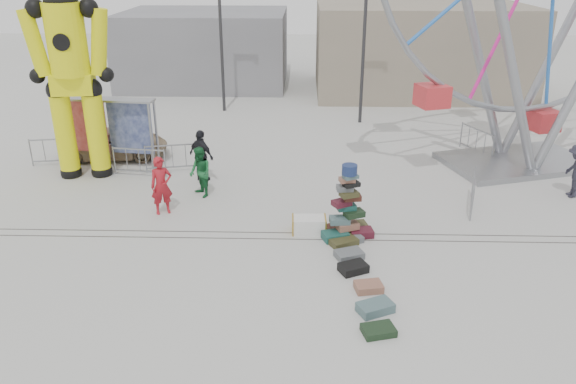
{
  "coord_description": "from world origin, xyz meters",
  "views": [
    {
      "loc": [
        0.21,
        -13.98,
        7.77
      ],
      "look_at": [
        -0.22,
        1.22,
        1.24
      ],
      "focal_mm": 35.0,
      "sensor_mm": 36.0,
      "label": 1
    }
  ],
  "objects_px": {
    "barricade_wheel_back": "(476,141)",
    "lamp_post_left": "(222,23)",
    "suitcase_tower": "(347,216)",
    "crash_test_dummy": "(71,69)",
    "barricade_dummy_a": "(58,151)",
    "parked_suv": "(115,143)",
    "barricade_dummy_b": "(139,162)",
    "pedestrian_green": "(200,172)",
    "pedestrian_grey": "(575,171)",
    "barricade_dummy_c": "(173,158)",
    "pedestrian_black": "(201,156)",
    "barricade_wheel_front": "(473,193)",
    "pedestrian_red": "(161,186)",
    "banner_scaffold": "(106,116)",
    "lamp_post_right": "(367,29)",
    "steamer_trunk": "(309,225)"
  },
  "relations": [
    {
      "from": "suitcase_tower",
      "to": "crash_test_dummy",
      "type": "relative_size",
      "value": 0.3
    },
    {
      "from": "barricade_dummy_b",
      "to": "pedestrian_green",
      "type": "relative_size",
      "value": 1.14
    },
    {
      "from": "suitcase_tower",
      "to": "pedestrian_red",
      "type": "bearing_deg",
      "value": 149.79
    },
    {
      "from": "barricade_dummy_b",
      "to": "parked_suv",
      "type": "bearing_deg",
      "value": 134.94
    },
    {
      "from": "banner_scaffold",
      "to": "pedestrian_red",
      "type": "relative_size",
      "value": 2.03
    },
    {
      "from": "pedestrian_red",
      "to": "suitcase_tower",
      "type": "bearing_deg",
      "value": -38.05
    },
    {
      "from": "barricade_dummy_a",
      "to": "pedestrian_red",
      "type": "relative_size",
      "value": 1.06
    },
    {
      "from": "steamer_trunk",
      "to": "parked_suv",
      "type": "xyz_separation_m",
      "value": [
        -7.88,
        6.51,
        0.34
      ]
    },
    {
      "from": "pedestrian_black",
      "to": "suitcase_tower",
      "type": "bearing_deg",
      "value": 175.86
    },
    {
      "from": "lamp_post_right",
      "to": "barricade_dummy_b",
      "type": "relative_size",
      "value": 4.0
    },
    {
      "from": "pedestrian_green",
      "to": "suitcase_tower",
      "type": "bearing_deg",
      "value": 25.65
    },
    {
      "from": "crash_test_dummy",
      "to": "pedestrian_grey",
      "type": "height_order",
      "value": "crash_test_dummy"
    },
    {
      "from": "suitcase_tower",
      "to": "barricade_dummy_a",
      "type": "xyz_separation_m",
      "value": [
        -10.95,
        5.7,
        -0.08
      ]
    },
    {
      "from": "lamp_post_left",
      "to": "barricade_dummy_b",
      "type": "height_order",
      "value": "lamp_post_left"
    },
    {
      "from": "barricade_dummy_c",
      "to": "pedestrian_black",
      "type": "xyz_separation_m",
      "value": [
        1.28,
        -0.9,
        0.41
      ]
    },
    {
      "from": "lamp_post_right",
      "to": "pedestrian_black",
      "type": "bearing_deg",
      "value": -129.82
    },
    {
      "from": "banner_scaffold",
      "to": "barricade_dummy_a",
      "type": "distance_m",
      "value": 2.69
    },
    {
      "from": "crash_test_dummy",
      "to": "barricade_dummy_a",
      "type": "relative_size",
      "value": 3.79
    },
    {
      "from": "barricade_dummy_c",
      "to": "pedestrian_black",
      "type": "height_order",
      "value": "pedestrian_black"
    },
    {
      "from": "crash_test_dummy",
      "to": "barricade_dummy_c",
      "type": "distance_m",
      "value": 4.72
    },
    {
      "from": "barricade_wheel_back",
      "to": "lamp_post_left",
      "type": "bearing_deg",
      "value": -143.55
    },
    {
      "from": "barricade_dummy_c",
      "to": "parked_suv",
      "type": "height_order",
      "value": "parked_suv"
    },
    {
      "from": "crash_test_dummy",
      "to": "barricade_dummy_b",
      "type": "xyz_separation_m",
      "value": [
        2.04,
        0.03,
        -3.45
      ]
    },
    {
      "from": "barricade_dummy_b",
      "to": "barricade_wheel_front",
      "type": "relative_size",
      "value": 1.0
    },
    {
      "from": "barricade_dummy_a",
      "to": "parked_suv",
      "type": "relative_size",
      "value": 0.48
    },
    {
      "from": "steamer_trunk",
      "to": "barricade_dummy_b",
      "type": "xyz_separation_m",
      "value": [
        -6.31,
        4.43,
        0.31
      ]
    },
    {
      "from": "barricade_wheel_front",
      "to": "parked_suv",
      "type": "bearing_deg",
      "value": 87.07
    },
    {
      "from": "barricade_dummy_b",
      "to": "barricade_dummy_a",
      "type": "bearing_deg",
      "value": 170.45
    },
    {
      "from": "pedestrian_grey",
      "to": "parked_suv",
      "type": "distance_m",
      "value": 17.3
    },
    {
      "from": "barricade_dummy_b",
      "to": "parked_suv",
      "type": "height_order",
      "value": "parked_suv"
    },
    {
      "from": "lamp_post_right",
      "to": "pedestrian_red",
      "type": "bearing_deg",
      "value": -124.55
    },
    {
      "from": "suitcase_tower",
      "to": "barricade_wheel_front",
      "type": "xyz_separation_m",
      "value": [
        4.25,
        2.04,
        -0.08
      ]
    },
    {
      "from": "lamp_post_left",
      "to": "barricade_wheel_front",
      "type": "height_order",
      "value": "lamp_post_left"
    },
    {
      "from": "pedestrian_green",
      "to": "crash_test_dummy",
      "type": "bearing_deg",
      "value": -145.27
    },
    {
      "from": "barricade_dummy_b",
      "to": "barricade_wheel_back",
      "type": "xyz_separation_m",
      "value": [
        13.28,
        2.86,
        0.0
      ]
    },
    {
      "from": "crash_test_dummy",
      "to": "barricade_dummy_a",
      "type": "distance_m",
      "value": 3.93
    },
    {
      "from": "pedestrian_grey",
      "to": "barricade_wheel_back",
      "type": "bearing_deg",
      "value": -149.74
    },
    {
      "from": "suitcase_tower",
      "to": "pedestrian_green",
      "type": "relative_size",
      "value": 1.28
    },
    {
      "from": "lamp_post_right",
      "to": "barricade_dummy_c",
      "type": "relative_size",
      "value": 4.0
    },
    {
      "from": "banner_scaffold",
      "to": "pedestrian_black",
      "type": "bearing_deg",
      "value": -11.95
    },
    {
      "from": "crash_test_dummy",
      "to": "barricade_wheel_back",
      "type": "xyz_separation_m",
      "value": [
        15.31,
        2.89,
        -3.45
      ]
    },
    {
      "from": "pedestrian_grey",
      "to": "parked_suv",
      "type": "xyz_separation_m",
      "value": [
        -16.93,
        3.54,
        -0.35
      ]
    },
    {
      "from": "lamp_post_right",
      "to": "barricade_wheel_back",
      "type": "xyz_separation_m",
      "value": [
        4.29,
        -4.62,
        -3.93
      ]
    },
    {
      "from": "pedestrian_red",
      "to": "pedestrian_green",
      "type": "distance_m",
      "value": 1.71
    },
    {
      "from": "banner_scaffold",
      "to": "pedestrian_green",
      "type": "height_order",
      "value": "banner_scaffold"
    },
    {
      "from": "pedestrian_grey",
      "to": "crash_test_dummy",
      "type": "bearing_deg",
      "value": -90.03
    },
    {
      "from": "lamp_post_right",
      "to": "barricade_dummy_a",
      "type": "relative_size",
      "value": 4.0
    },
    {
      "from": "lamp_post_right",
      "to": "pedestrian_black",
      "type": "height_order",
      "value": "lamp_post_right"
    },
    {
      "from": "lamp_post_left",
      "to": "pedestrian_red",
      "type": "relative_size",
      "value": 4.22
    },
    {
      "from": "pedestrian_green",
      "to": "pedestrian_grey",
      "type": "distance_m",
      "value": 12.74
    }
  ]
}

